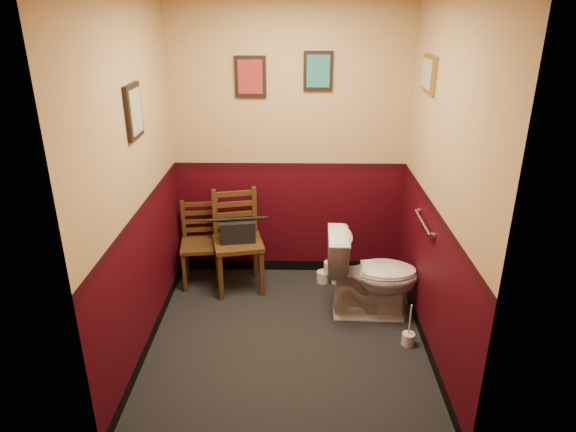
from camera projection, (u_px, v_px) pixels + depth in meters
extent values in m
cube|color=black|center=(287.00, 340.00, 4.20)|extent=(2.20, 2.40, 0.00)
cube|color=#38050E|center=(290.00, 142.00, 4.79)|extent=(2.20, 0.00, 2.70)
cube|color=#38050E|center=(283.00, 263.00, 2.57)|extent=(2.20, 0.00, 2.70)
cube|color=#38050E|center=(135.00, 184.00, 3.70)|extent=(0.00, 2.40, 2.70)
cube|color=#38050E|center=(441.00, 185.00, 3.66)|extent=(0.00, 2.40, 2.70)
cylinder|color=silver|center=(423.00, 223.00, 4.05)|extent=(0.03, 0.50, 0.03)
cylinder|color=silver|center=(433.00, 236.00, 3.82)|extent=(0.02, 0.06, 0.06)
cylinder|color=silver|center=(418.00, 211.00, 4.28)|extent=(0.02, 0.06, 0.06)
cube|color=black|center=(250.00, 77.00, 4.55)|extent=(0.28, 0.03, 0.36)
cube|color=maroon|center=(250.00, 77.00, 4.53)|extent=(0.22, 0.01, 0.30)
cube|color=black|center=(318.00, 71.00, 4.52)|extent=(0.26, 0.03, 0.34)
cube|color=#24736E|center=(318.00, 71.00, 4.50)|extent=(0.20, 0.01, 0.28)
cube|color=black|center=(134.00, 111.00, 3.60)|extent=(0.03, 0.30, 0.38)
cube|color=#9E9E7C|center=(136.00, 111.00, 3.60)|extent=(0.01, 0.24, 0.31)
cube|color=olive|center=(429.00, 74.00, 3.95)|extent=(0.03, 0.34, 0.28)
cube|color=#9E9E7C|center=(427.00, 74.00, 3.95)|extent=(0.01, 0.28, 0.22)
imported|color=white|center=(372.00, 275.00, 4.41)|extent=(0.81, 0.47, 0.78)
cylinder|color=silver|center=(408.00, 339.00, 4.13)|extent=(0.10, 0.10, 0.10)
cylinder|color=silver|center=(410.00, 321.00, 4.06)|extent=(0.01, 0.01, 0.29)
cube|color=#58361A|center=(201.00, 245.00, 4.93)|extent=(0.42, 0.42, 0.04)
cube|color=#58361A|center=(184.00, 272.00, 4.84)|extent=(0.04, 0.04, 0.40)
cube|color=#58361A|center=(187.00, 257.00, 5.14)|extent=(0.04, 0.04, 0.40)
cube|color=#58361A|center=(219.00, 271.00, 4.88)|extent=(0.04, 0.04, 0.40)
cube|color=#58361A|center=(219.00, 255.00, 5.17)|extent=(0.04, 0.04, 0.40)
cube|color=#58361A|center=(184.00, 220.00, 4.98)|extent=(0.04, 0.04, 0.40)
cube|color=#58361A|center=(217.00, 218.00, 5.02)|extent=(0.04, 0.04, 0.40)
cube|color=#58361A|center=(201.00, 230.00, 5.05)|extent=(0.30, 0.06, 0.04)
cube|color=#58361A|center=(200.00, 221.00, 5.01)|extent=(0.30, 0.06, 0.04)
cube|color=#58361A|center=(200.00, 213.00, 4.98)|extent=(0.30, 0.06, 0.04)
cube|color=#58361A|center=(199.00, 204.00, 4.94)|extent=(0.30, 0.06, 0.04)
cube|color=#58361A|center=(238.00, 243.00, 4.81)|extent=(0.53, 0.53, 0.04)
cube|color=#58361A|center=(221.00, 277.00, 4.69)|extent=(0.05, 0.05, 0.47)
cube|color=#58361A|center=(217.00, 258.00, 5.03)|extent=(0.05, 0.05, 0.47)
cube|color=#58361A|center=(262.00, 273.00, 4.76)|extent=(0.05, 0.05, 0.47)
cube|color=#58361A|center=(256.00, 255.00, 5.10)|extent=(0.05, 0.05, 0.47)
cube|color=#58361A|center=(215.00, 213.00, 4.86)|extent=(0.05, 0.05, 0.47)
cube|color=#58361A|center=(254.00, 210.00, 4.93)|extent=(0.05, 0.05, 0.47)
cube|color=#58361A|center=(235.00, 224.00, 4.94)|extent=(0.36, 0.11, 0.05)
cube|color=#58361A|center=(235.00, 214.00, 4.90)|extent=(0.36, 0.11, 0.05)
cube|color=#58361A|center=(234.00, 204.00, 4.86)|extent=(0.36, 0.11, 0.05)
cube|color=#58361A|center=(234.00, 194.00, 4.82)|extent=(0.36, 0.11, 0.05)
cube|color=black|center=(238.00, 231.00, 4.76)|extent=(0.34, 0.21, 0.20)
cylinder|color=black|center=(237.00, 219.00, 4.71)|extent=(0.28, 0.07, 0.03)
cylinder|color=silver|center=(323.00, 277.00, 5.06)|extent=(0.12, 0.12, 0.11)
cylinder|color=silver|center=(337.00, 277.00, 5.06)|extent=(0.12, 0.12, 0.11)
cylinder|color=silver|center=(330.00, 267.00, 5.01)|extent=(0.12, 0.12, 0.11)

